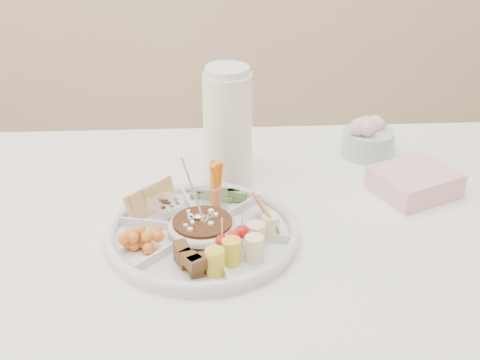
{
  "coord_description": "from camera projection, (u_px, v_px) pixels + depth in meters",
  "views": [
    {
      "loc": [
        -0.05,
        -1.17,
        1.5
      ],
      "look_at": [
        0.01,
        0.05,
        0.84
      ],
      "focal_mm": 50.0,
      "sensor_mm": 36.0,
      "label": 1
    }
  ],
  "objects": [
    {
      "name": "napkin_stack",
      "position": [
        415.0,
        182.0,
        1.5
      ],
      "size": [
        0.21,
        0.2,
        0.06
      ],
      "primitive_type": "cube",
      "rotation": [
        0.0,
        0.0,
        0.43
      ],
      "color": "beige",
      "rests_on": "dining_table"
    },
    {
      "name": "flower_bowl",
      "position": [
        369.0,
        137.0,
        1.66
      ],
      "size": [
        0.17,
        0.17,
        0.1
      ],
      "primitive_type": "cylinder",
      "rotation": [
        0.0,
        0.0,
        -0.37
      ],
      "color": "#95B5A3",
      "rests_on": "dining_table"
    },
    {
      "name": "granola_chunks",
      "position": [
        185.0,
        262.0,
        1.21
      ],
      "size": [
        0.14,
        0.14,
        0.05
      ],
      "primitive_type": null,
      "rotation": [
        0.0,
        0.0,
        -0.25
      ],
      "color": "#432815",
      "rests_on": "party_tray"
    },
    {
      "name": "party_tray",
      "position": [
        203.0,
        231.0,
        1.33
      ],
      "size": [
        0.46,
        0.46,
        0.04
      ],
      "primitive_type": "cylinder",
      "rotation": [
        0.0,
        0.0,
        -0.25
      ],
      "color": "white",
      "rests_on": "dining_table"
    },
    {
      "name": "tortillas",
      "position": [
        264.0,
        211.0,
        1.36
      ],
      "size": [
        0.13,
        0.13,
        0.06
      ],
      "primitive_type": null,
      "rotation": [
        0.0,
        0.0,
        -0.25
      ],
      "color": "tan",
      "rests_on": "party_tray"
    },
    {
      "name": "cherries",
      "position": [
        138.0,
        236.0,
        1.29
      ],
      "size": [
        0.13,
        0.13,
        0.04
      ],
      "primitive_type": null,
      "rotation": [
        0.0,
        0.0,
        -0.25
      ],
      "color": "orange",
      "rests_on": "party_tray"
    },
    {
      "name": "thermos",
      "position": [
        228.0,
        126.0,
        1.49
      ],
      "size": [
        0.14,
        0.14,
        0.28
      ],
      "primitive_type": "cylinder",
      "rotation": [
        0.0,
        0.0,
        0.28
      ],
      "color": "silver",
      "rests_on": "dining_table"
    },
    {
      "name": "cup_stack",
      "position": [
        227.0,
        129.0,
        1.57
      ],
      "size": [
        0.1,
        0.1,
        0.21
      ],
      "primitive_type": "cylinder",
      "rotation": [
        0.0,
        0.0,
        -0.36
      ],
      "color": "silver",
      "rests_on": "dining_table"
    },
    {
      "name": "carrot_cucumber",
      "position": [
        217.0,
        182.0,
        1.42
      ],
      "size": [
        0.14,
        0.14,
        0.11
      ],
      "primitive_type": null,
      "rotation": [
        0.0,
        0.0,
        -0.25
      ],
      "color": "orange",
      "rests_on": "party_tray"
    },
    {
      "name": "banana_tomato",
      "position": [
        252.0,
        239.0,
        1.24
      ],
      "size": [
        0.14,
        0.14,
        0.09
      ],
      "primitive_type": null,
      "rotation": [
        0.0,
        0.0,
        -0.25
      ],
      "color": "#FFF79C",
      "rests_on": "party_tray"
    },
    {
      "name": "pita_raisins",
      "position": [
        158.0,
        200.0,
        1.4
      ],
      "size": [
        0.14,
        0.14,
        0.06
      ],
      "primitive_type": null,
      "rotation": [
        0.0,
        0.0,
        -0.25
      ],
      "color": "tan",
      "rests_on": "party_tray"
    },
    {
      "name": "bean_dip",
      "position": [
        203.0,
        227.0,
        1.33
      ],
      "size": [
        0.14,
        0.14,
        0.04
      ],
      "primitive_type": "cylinder",
      "rotation": [
        0.0,
        0.0,
        -0.25
      ],
      "color": "black",
      "rests_on": "party_tray"
    }
  ]
}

